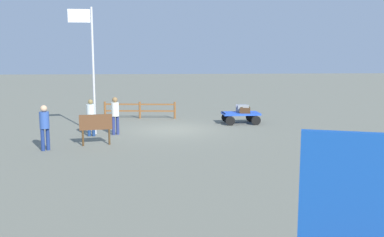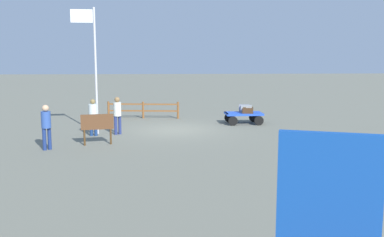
{
  "view_description": "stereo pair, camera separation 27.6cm",
  "coord_description": "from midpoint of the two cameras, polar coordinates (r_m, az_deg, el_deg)",
  "views": [
    {
      "loc": [
        0.61,
        20.6,
        3.61
      ],
      "look_at": [
        -0.49,
        6.0,
        1.43
      ],
      "focal_mm": 40.42,
      "sensor_mm": 36.0,
      "label": 1
    },
    {
      "loc": [
        0.34,
        20.62,
        3.61
      ],
      "look_at": [
        -0.49,
        6.0,
        1.43
      ],
      "focal_mm": 40.42,
      "sensor_mm": 36.0,
      "label": 2
    }
  ],
  "objects": [
    {
      "name": "worker_supervisor",
      "position": [
        17.2,
        -18.26,
        -0.6
      ],
      "size": [
        0.5,
        0.5,
        1.73
      ],
      "color": "navy",
      "rests_on": "ground"
    },
    {
      "name": "suitcase_grey",
      "position": [
        22.82,
        7.72,
        1.14
      ],
      "size": [
        0.54,
        0.35,
        0.3
      ],
      "color": "#3A2E1A",
      "rests_on": "luggage_cart"
    },
    {
      "name": "luggage_cart",
      "position": [
        22.83,
        7.11,
        0.41
      ],
      "size": [
        1.96,
        1.38,
        0.58
      ],
      "color": "blue",
      "rests_on": "ground"
    },
    {
      "name": "wooden_fence",
      "position": [
        24.68,
        -6.16,
        1.3
      ],
      "size": [
        4.08,
        0.55,
        0.95
      ],
      "color": "brown",
      "rests_on": "ground"
    },
    {
      "name": "suitcase_maroon",
      "position": [
        22.57,
        7.73,
        1.02
      ],
      "size": [
        0.6,
        0.44,
        0.27
      ],
      "color": "#462D1A",
      "rests_on": "luggage_cart"
    },
    {
      "name": "worker_lead",
      "position": [
        19.79,
        -9.42,
        0.79
      ],
      "size": [
        0.47,
        0.47,
        1.71
      ],
      "color": "navy",
      "rests_on": "ground"
    },
    {
      "name": "signboard",
      "position": [
        17.64,
        -11.95,
        -0.73
      ],
      "size": [
        1.28,
        0.31,
        1.25
      ],
      "color": "#4C3319",
      "rests_on": "ground"
    },
    {
      "name": "worker_trailing",
      "position": [
        19.64,
        -12.53,
        0.58
      ],
      "size": [
        0.38,
        0.38,
        1.65
      ],
      "color": "navy",
      "rests_on": "ground"
    },
    {
      "name": "suitcase_navy",
      "position": [
        22.83,
        7.53,
        1.26
      ],
      "size": [
        0.63,
        0.45,
        0.39
      ],
      "color": "gray",
      "rests_on": "luggage_cart"
    },
    {
      "name": "flagpole",
      "position": [
        19.99,
        -12.59,
        7.65
      ],
      "size": [
        1.08,
        0.11,
        5.67
      ],
      "color": "silver",
      "rests_on": "ground"
    },
    {
      "name": "suitcase_tan",
      "position": [
        23.05,
        7.24,
        1.33
      ],
      "size": [
        0.6,
        0.41,
        0.39
      ],
      "color": "gray",
      "rests_on": "luggage_cart"
    },
    {
      "name": "ground_plane",
      "position": [
        20.93,
        -1.9,
        -1.48
      ],
      "size": [
        120.0,
        120.0,
        0.0
      ],
      "primitive_type": "plane",
      "color": "slate"
    }
  ]
}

